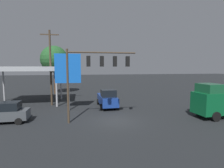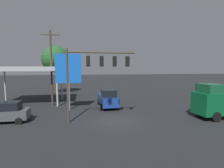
# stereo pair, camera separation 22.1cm
# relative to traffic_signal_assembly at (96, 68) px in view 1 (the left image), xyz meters

# --- Properties ---
(ground_plane) EXTENTS (200.00, 200.00, 0.00)m
(ground_plane) POSITION_rel_traffic_signal_assembly_xyz_m (-1.90, 0.19, -5.23)
(ground_plane) COLOR black
(traffic_signal_assembly) EXTENTS (6.58, 0.43, 6.93)m
(traffic_signal_assembly) POSITION_rel_traffic_signal_assembly_xyz_m (0.00, 0.00, 0.00)
(traffic_signal_assembly) COLOR #473828
(traffic_signal_assembly) RESTS_ON ground
(utility_pole) EXTENTS (2.40, 0.26, 10.16)m
(utility_pole) POSITION_rel_traffic_signal_assembly_xyz_m (5.36, -8.28, 0.14)
(utility_pole) COLOR #473828
(utility_pole) RESTS_ON ground
(gas_station_canopy) EXTENTS (9.79, 6.92, 5.33)m
(gas_station_canopy) POSITION_rel_traffic_signal_assembly_xyz_m (8.85, -10.14, -0.27)
(gas_station_canopy) COLOR #B2B7BC
(gas_station_canopy) RESTS_ON ground
(price_sign) EXTENTS (3.04, 0.27, 6.84)m
(price_sign) POSITION_rel_traffic_signal_assembly_xyz_m (2.88, -4.88, -0.35)
(price_sign) COLOR #B7B7BC
(price_sign) RESTS_ON ground
(pickup_parked) EXTENTS (2.37, 5.25, 2.40)m
(pickup_parked) POSITION_rel_traffic_signal_assembly_xyz_m (-2.02, -5.82, -4.12)
(pickup_parked) COLOR navy
(pickup_parked) RESTS_ON ground
(hatchback_crossing) EXTENTS (3.83, 2.01, 1.97)m
(hatchback_crossing) POSITION_rel_traffic_signal_assembly_xyz_m (8.29, -1.17, -4.28)
(hatchback_crossing) COLOR #474C51
(hatchback_crossing) RESTS_ON ground
(delivery_truck) EXTENTS (6.92, 2.87, 3.58)m
(delivery_truck) POSITION_rel_traffic_signal_assembly_xyz_m (-13.39, 0.88, -3.53)
(delivery_truck) COLOR #0C592D
(delivery_truck) RESTS_ON ground
(street_tree) EXTENTS (5.16, 5.16, 9.33)m
(street_tree) POSITION_rel_traffic_signal_assembly_xyz_m (6.30, -18.87, 1.50)
(street_tree) COLOR #4C331E
(street_tree) RESTS_ON ground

